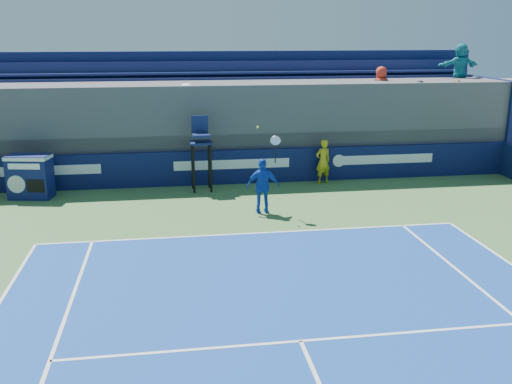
{
  "coord_description": "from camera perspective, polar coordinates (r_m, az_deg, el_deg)",
  "views": [
    {
      "loc": [
        -2.05,
        -2.05,
        5.09
      ],
      "look_at": [
        0.0,
        11.5,
        1.25
      ],
      "focal_mm": 40.0,
      "sensor_mm": 36.0,
      "label": 1
    }
  ],
  "objects": [
    {
      "name": "ball_person",
      "position": [
        19.93,
        6.72,
        3.05
      ],
      "size": [
        0.64,
        0.51,
        1.54
      ],
      "primitive_type": "imported",
      "rotation": [
        0.0,
        0.0,
        3.41
      ],
      "color": "gold",
      "rests_on": "apron"
    },
    {
      "name": "back_hoarding",
      "position": [
        19.78,
        -2.42,
        2.51
      ],
      "size": [
        20.4,
        0.21,
        1.2
      ],
      "color": "#0B1241",
      "rests_on": "ground"
    },
    {
      "name": "match_clock",
      "position": [
        19.34,
        -21.67,
        1.53
      ],
      "size": [
        1.43,
        0.96,
        1.4
      ],
      "color": "#101851",
      "rests_on": "ground"
    },
    {
      "name": "umpire_chair",
      "position": [
        18.81,
        -5.53,
        4.66
      ],
      "size": [
        0.73,
        0.73,
        2.48
      ],
      "color": "black",
      "rests_on": "ground"
    },
    {
      "name": "tennis_player",
      "position": [
        16.44,
        0.7,
        0.62
      ],
      "size": [
        0.98,
        0.5,
        2.57
      ],
      "color": "#1643B6",
      "rests_on": "apron"
    },
    {
      "name": "stadium_seating",
      "position": [
        21.55,
        -2.89,
        6.97
      ],
      "size": [
        21.0,
        4.05,
        4.72
      ],
      "color": "#49494E",
      "rests_on": "ground"
    }
  ]
}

